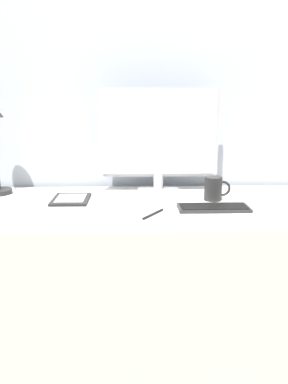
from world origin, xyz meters
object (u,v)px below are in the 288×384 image
Objects in this scene: laptop at (77,203)px; monitor at (159,137)px; coffee_mug at (214,189)px; keyboard at (213,208)px; pen at (153,214)px; ereader at (71,199)px.

monitor is at bearing 33.82° from laptop.
monitor is at bearing 144.03° from coffee_mug.
coffee_mug is (0.03, 0.13, 0.04)m from keyboard.
coffee_mug is 0.95× the size of pen.
ereader is at bearing -174.09° from coffee_mug.
laptop is 3.47× the size of coffee_mug.
ereader is at bearing 167.14° from laptop.
laptop is at bearing -173.26° from coffee_mug.
monitor reaches higher than ereader.
keyboard is 0.24m from pen.
pen is at bearing -23.97° from ereader.
monitor reaches higher than keyboard.
keyboard is at bearing 15.68° from pen.
monitor is at bearing 31.36° from ereader.
coffee_mug is at bearing 6.74° from laptop.
coffee_mug is at bearing 37.52° from pen.
pen is at bearing -96.71° from monitor.
ereader is (-0.02, 0.01, 0.01)m from laptop.
coffee_mug is (0.54, 0.06, 0.04)m from laptop.
pen is (-0.23, -0.06, -0.00)m from keyboard.
keyboard is (0.19, -0.29, -0.23)m from monitor.
ereader is (-0.35, -0.21, -0.21)m from monitor.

